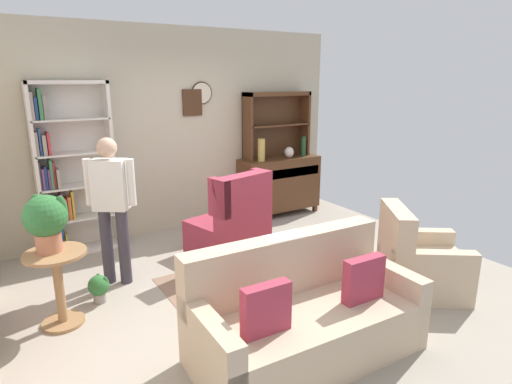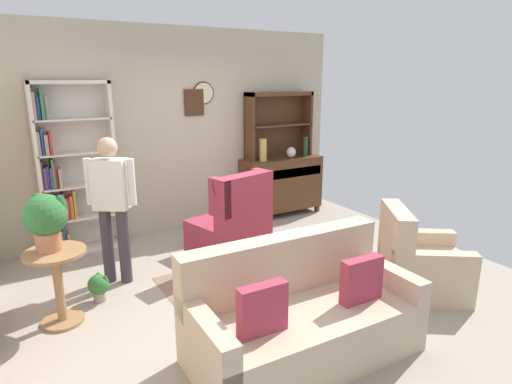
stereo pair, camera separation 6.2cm
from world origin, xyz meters
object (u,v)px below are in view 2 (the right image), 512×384
Objects in this scene: couch_floral at (301,317)px; potted_plant_small at (99,286)px; vase_round at (291,152)px; potted_plant_large at (46,218)px; bookshelf at (70,172)px; coffee_table at (273,266)px; sideboard at (281,183)px; wingback_chair at (233,225)px; vase_tall at (263,150)px; book_stack at (264,261)px; sideboard_hutch at (278,116)px; armchair_floral at (419,265)px; bottle_wine at (305,147)px; person_reading at (112,200)px; plant_stand at (58,279)px.

potted_plant_small is (-1.20, 1.67, -0.15)m from couch_floral.
vase_round is 3.91m from potted_plant_large.
vase_round is (3.18, -0.15, -0.01)m from bookshelf.
bookshelf reaches higher than coffee_table.
wingback_chair is at bearing -143.74° from sideboard.
couch_floral is at bearing -116.66° from vase_tall.
wingback_chair is at bearing 75.75° from book_stack.
sideboard is at bearing 54.19° from coffee_table.
sideboard_hutch is 2.20× the size of potted_plant_large.
vase_round reaches higher than armchair_floral.
couch_floral is at bearing -127.45° from bottle_wine.
person_reading reaches higher than bottle_wine.
potted_plant_small is (-2.70, -1.31, -0.92)m from vase_tall.
vase_round is 3.11m from person_reading.
coffee_table is at bearing -29.07° from potted_plant_small.
bookshelf is 1.35× the size of person_reading.
vase_round is at bearing 175.05° from bottle_wine.
bookshelf is at bearing 122.06° from coffee_table.
potted_plant_large is (-2.07, -0.53, 0.60)m from wingback_chair.
bottle_wine is at bearing -4.95° from vase_round.
sideboard_hutch is (0.00, 0.11, 1.05)m from sideboard.
book_stack is at bearing 158.34° from armchair_floral.
person_reading reaches higher than coffee_table.
book_stack is (1.36, -0.87, 0.29)m from potted_plant_small.
wingback_chair is 5.00× the size of book_stack.
bookshelf reaches higher than armchair_floral.
person_reading is (-2.82, -1.05, 0.40)m from sideboard.
wingback_chair is 2.22m from potted_plant_large.
bookshelf is 3.09m from sideboard_hutch.
vase_tall is 0.78m from bottle_wine.
sideboard is 0.70m from vase_tall.
armchair_floral is at bearing -86.83° from vase_tall.
potted_plant_large reaches higher than couch_floral.
bottle_wine is 0.39× the size of coffee_table.
wingback_chair is 1.72m from potted_plant_small.
person_reading reaches higher than armchair_floral.
bottle_wine is at bearing 46.93° from coffee_table.
sideboard is at bearing 36.26° from wingback_chair.
plant_stand is at bearing 159.51° from book_stack.
vase_tall is 1.08× the size of bottle_wine.
potted_plant_small is 0.18× the size of person_reading.
book_stack reaches higher than coffee_table.
vase_tall reaches higher than wingback_chair.
sideboard_hutch is 0.60× the size of couch_floral.
book_stack is (1.73, -0.65, 0.03)m from plant_stand.
person_reading reaches higher than couch_floral.
potted_plant_small is (-3.48, -1.30, -0.91)m from bottle_wine.
bookshelf is 6.74× the size of bottle_wine.
book_stack is (-2.12, -2.17, -0.63)m from bottle_wine.
bottle_wine is (0.26, -0.02, 0.07)m from vase_round.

